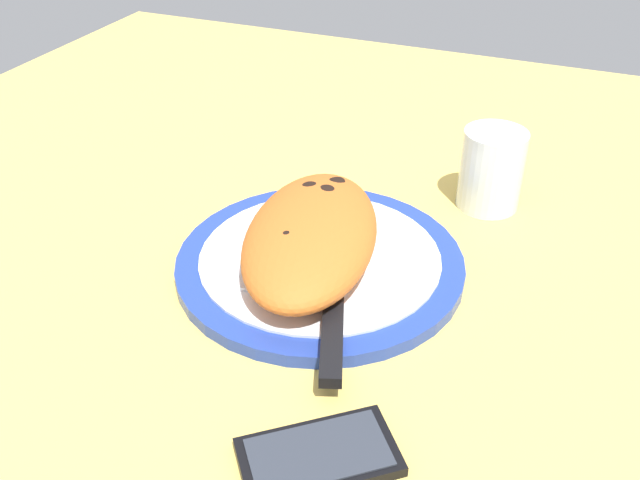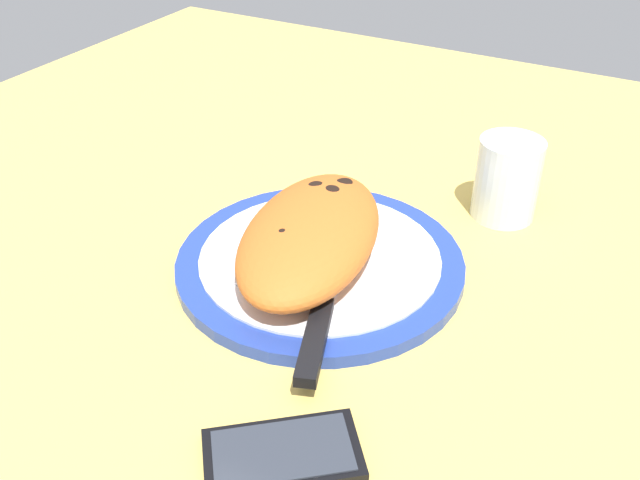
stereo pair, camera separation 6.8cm
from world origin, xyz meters
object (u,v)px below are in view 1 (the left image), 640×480
at_px(fork, 264,256).
at_px(smartphone, 319,457).
at_px(calzone, 311,236).
at_px(knife, 333,320).
at_px(water_glass, 491,174).
at_px(plate, 320,262).

distance_m(fork, smartphone, 0.26).
relative_size(calzone, knife, 1.20).
distance_m(calzone, smartphone, 0.25).
height_order(calzone, water_glass, water_glass).
bearing_deg(calzone, plate, 147.63).
bearing_deg(fork, calzone, 109.86).
xyz_separation_m(fork, knife, (0.07, 0.11, 0.00)).
bearing_deg(fork, smartphone, 35.54).
bearing_deg(calzone, knife, 33.82).
xyz_separation_m(plate, calzone, (0.01, -0.01, 0.04)).
relative_size(plate, knife, 1.34).
height_order(plate, knife, knife).
distance_m(knife, smartphone, 0.15).
bearing_deg(fork, water_glass, 140.05).
relative_size(fork, water_glass, 1.56).
height_order(calzone, smartphone, calzone).
relative_size(knife, smartphone, 1.68).
relative_size(fork, knife, 0.66).
bearing_deg(smartphone, calzone, -155.76).
bearing_deg(plate, fork, -63.51).
height_order(knife, smartphone, knife).
distance_m(plate, knife, 0.11).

